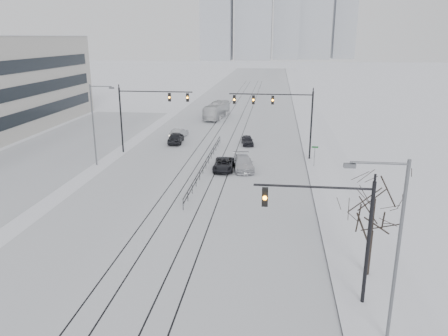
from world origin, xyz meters
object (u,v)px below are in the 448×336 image
sedan_sb_outer (179,133)px  sedan_nb_far (247,140)px  traffic_mast_near (338,225)px  bare_tree (374,207)px  sedan_nb_front (224,164)px  box_truck (217,111)px  sedan_sb_inner (176,138)px  sedan_nb_right (243,163)px

sedan_sb_outer → sedan_nb_far: (10.03, -3.26, -0.04)m
sedan_sb_outer → traffic_mast_near: bearing=124.9°
bare_tree → sedan_sb_outer: 40.95m
sedan_nb_front → box_truck: 31.44m
sedan_nb_far → sedan_nb_front: bearing=-107.9°
traffic_mast_near → sedan_nb_front: 25.60m
sedan_sb_inner → box_truck: box_truck is taller
bare_tree → sedan_nb_right: bare_tree is taller
sedan_nb_right → sedan_nb_far: sedan_nb_right is taller
sedan_sb_outer → sedan_nb_far: sedan_sb_outer is taller
sedan_nb_right → sedan_nb_far: 11.43m
sedan_nb_right → sedan_nb_far: (-0.31, 11.43, -0.12)m
sedan_sb_outer → sedan_nb_right: sedan_nb_right is taller
sedan_sb_outer → sedan_nb_front: size_ratio=0.86×
sedan_nb_far → sedan_sb_inner: bearing=172.0°
traffic_mast_near → sedan_nb_right: bearing=105.5°
sedan_sb_inner → box_truck: (2.99, 19.43, 0.59)m
box_truck → bare_tree: bearing=115.1°
bare_tree → traffic_mast_near: bearing=-128.8°
sedan_nb_far → sedan_sb_outer: bearing=152.6°
sedan_sb_outer → bare_tree: bearing=129.7°
sedan_sb_inner → sedan_sb_outer: 3.51m
bare_tree → box_truck: bearing=107.4°
sedan_sb_inner → sedan_nb_front: sedan_sb_inner is taller
sedan_sb_outer → sedan_nb_far: 10.54m
sedan_nb_front → sedan_nb_far: sedan_nb_front is taller
sedan_nb_far → box_truck: box_truck is taller
bare_tree → sedan_nb_front: 23.87m
bare_tree → sedan_nb_front: bearing=118.4°
sedan_sb_outer → box_truck: bearing=-90.5°
traffic_mast_near → sedan_nb_right: size_ratio=1.38×
traffic_mast_near → sedan_sb_inner: bearing=115.4°
sedan_sb_inner → box_truck: bearing=-103.7°
bare_tree → sedan_sb_inner: bare_tree is taller
traffic_mast_near → bare_tree: (2.41, 3.00, -0.07)m
bare_tree → sedan_sb_inner: (-19.16, 32.33, -3.70)m
sedan_sb_inner → sedan_nb_right: 15.03m
sedan_nb_right → box_truck: bearing=92.6°
traffic_mast_near → bare_tree: size_ratio=1.15×
traffic_mast_near → box_truck: size_ratio=0.71×
traffic_mast_near → sedan_sb_outer: (-17.05, 38.82, -3.91)m
sedan_sb_outer → sedan_nb_front: bearing=129.8°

